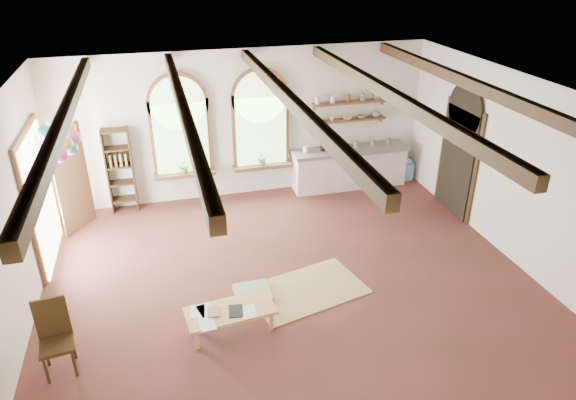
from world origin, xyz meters
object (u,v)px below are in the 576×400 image
object	(u,v)px
side_chair	(59,352)
balloon_cluster	(57,139)
coffee_table	(231,312)
kitchen_counter	(349,167)

from	to	relation	value
side_chair	balloon_cluster	world-z (taller)	balloon_cluster
coffee_table	side_chair	distance (m)	2.31
coffee_table	side_chair	size ratio (longest dim) A/B	1.27
kitchen_counter	balloon_cluster	distance (m)	6.27
coffee_table	balloon_cluster	xyz separation A→B (m)	(-2.26, 2.41, 2.00)
coffee_table	kitchen_counter	bearing A→B (deg)	50.74
kitchen_counter	coffee_table	distance (m)	5.46
coffee_table	side_chair	bearing A→B (deg)	-175.22
balloon_cluster	side_chair	bearing A→B (deg)	-91.07
balloon_cluster	coffee_table	bearing A→B (deg)	-46.93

